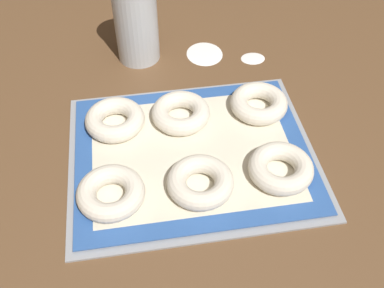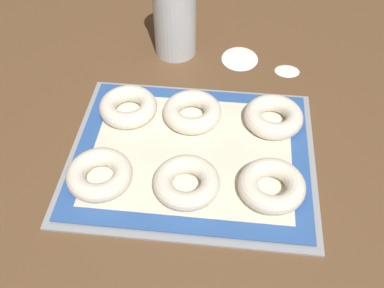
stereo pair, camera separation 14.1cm
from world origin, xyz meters
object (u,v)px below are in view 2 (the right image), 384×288
object	(u,v)px
baking_tray	(192,153)
bagel_back_left	(128,107)
bagel_front_right	(272,186)
bagel_front_left	(100,174)
bagel_back_right	(273,117)
bagel_front_center	(186,182)
bagel_back_center	(194,112)
flour_canister	(175,15)

from	to	relation	value
baking_tray	bagel_back_left	size ratio (longest dim) A/B	3.96
baking_tray	bagel_front_right	bearing A→B (deg)	-29.34
bagel_front_right	bagel_front_left	bearing A→B (deg)	-178.58
bagel_front_right	bagel_back_right	xyz separation A→B (m)	(0.01, 0.16, 0.00)
bagel_back_right	bagel_front_left	bearing A→B (deg)	-149.51
bagel_front_center	bagel_front_left	bearing A→B (deg)	179.67
baking_tray	bagel_back_center	bearing A→B (deg)	93.12
bagel_back_left	bagel_front_center	bearing A→B (deg)	-52.09
bagel_front_center	bagel_back_left	xyz separation A→B (m)	(-0.13, 0.17, 0.00)
baking_tray	bagel_front_left	bearing A→B (deg)	-149.69
bagel_front_right	flour_canister	world-z (taller)	flour_canister
baking_tray	bagel_back_right	distance (m)	0.17
baking_tray	bagel_back_right	size ratio (longest dim) A/B	3.96
bagel_back_center	bagel_back_right	world-z (taller)	same
bagel_front_right	bagel_back_center	xyz separation A→B (m)	(-0.14, 0.16, 0.00)
bagel_front_right	bagel_back_right	world-z (taller)	same
bagel_front_left	bagel_back_left	xyz separation A→B (m)	(0.01, 0.17, 0.00)
bagel_front_center	bagel_back_left	distance (m)	0.21
baking_tray	bagel_front_left	size ratio (longest dim) A/B	3.96
bagel_front_center	bagel_back_center	bearing A→B (deg)	91.56
bagel_front_center	flour_canister	xyz separation A→B (m)	(-0.07, 0.39, 0.06)
baking_tray	bagel_front_center	bearing A→B (deg)	-89.94
bagel_front_right	bagel_back_center	size ratio (longest dim) A/B	1.00
flour_canister	bagel_back_right	bearing A→B (deg)	-46.28
baking_tray	bagel_front_center	size ratio (longest dim) A/B	3.96
bagel_front_center	bagel_front_right	distance (m)	0.14
bagel_back_center	flour_canister	xyz separation A→B (m)	(-0.07, 0.23, 0.06)
bagel_front_left	flour_canister	xyz separation A→B (m)	(0.07, 0.39, 0.06)
baking_tray	bagel_back_right	world-z (taller)	bagel_back_right
bagel_front_center	bagel_back_left	size ratio (longest dim) A/B	1.00
bagel_back_left	bagel_back_right	size ratio (longest dim) A/B	1.00
bagel_front_left	bagel_front_center	distance (m)	0.14
baking_tray	bagel_back_center	xyz separation A→B (m)	(-0.00, 0.08, 0.02)
bagel_front_center	bagel_back_right	size ratio (longest dim) A/B	1.00
baking_tray	bagel_front_center	xyz separation A→B (m)	(0.00, -0.09, 0.02)
bagel_back_right	flour_canister	xyz separation A→B (m)	(-0.21, 0.22, 0.06)
bagel_back_left	bagel_front_left	bearing A→B (deg)	-94.61
baking_tray	bagel_front_left	world-z (taller)	bagel_front_left
bagel_front_center	bagel_front_right	world-z (taller)	same
bagel_back_center	bagel_back_right	distance (m)	0.15
baking_tray	flour_canister	world-z (taller)	flour_canister
bagel_front_left	flour_canister	distance (m)	0.40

